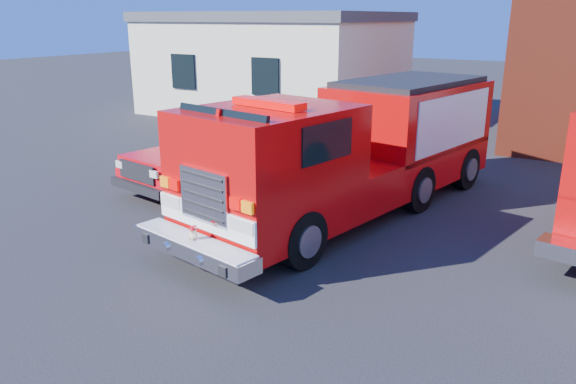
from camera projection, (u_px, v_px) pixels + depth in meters
The scene contains 4 objects.
ground at pixel (319, 240), 10.92m from camera, with size 100.00×100.00×0.00m, color black.
side_building at pixel (276, 62), 25.31m from camera, with size 10.20×8.20×4.35m.
fire_engine at pixel (356, 148), 12.11m from camera, with size 4.20×9.31×2.77m.
pickup_truck at pixel (219, 152), 14.56m from camera, with size 2.74×5.42×1.70m.
Camera 1 is at (4.63, -9.04, 4.15)m, focal length 35.00 mm.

